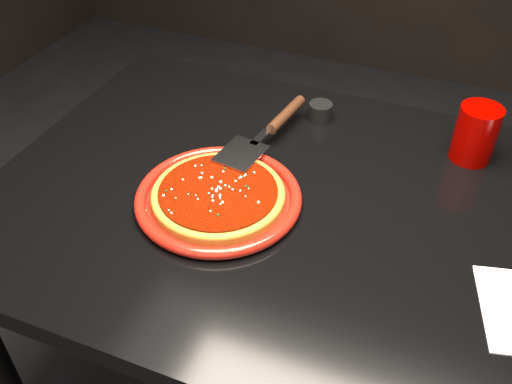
# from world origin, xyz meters

# --- Properties ---
(table) EXTENTS (1.20, 0.80, 0.75)m
(table) POSITION_xyz_m (0.00, 0.00, 0.38)
(table) COLOR black
(table) RESTS_ON floor
(plate) EXTENTS (0.30, 0.30, 0.02)m
(plate) POSITION_xyz_m (-0.17, -0.06, 0.76)
(plate) COLOR maroon
(plate) RESTS_ON table
(pizza_crust) EXTENTS (0.24, 0.24, 0.01)m
(pizza_crust) POSITION_xyz_m (-0.17, -0.06, 0.76)
(pizza_crust) COLOR brown
(pizza_crust) RESTS_ON plate
(pizza_crust_rim) EXTENTS (0.24, 0.24, 0.02)m
(pizza_crust_rim) POSITION_xyz_m (-0.17, -0.06, 0.77)
(pizza_crust_rim) COLOR brown
(pizza_crust_rim) RESTS_ON plate
(pizza_sauce) EXTENTS (0.21, 0.21, 0.01)m
(pizza_sauce) POSITION_xyz_m (-0.17, -0.06, 0.77)
(pizza_sauce) COLOR #650F01
(pizza_sauce) RESTS_ON plate
(parmesan_dusting) EXTENTS (0.20, 0.20, 0.01)m
(parmesan_dusting) POSITION_xyz_m (-0.17, -0.06, 0.78)
(parmesan_dusting) COLOR beige
(parmesan_dusting) RESTS_ON plate
(basil_flecks) EXTENTS (0.19, 0.19, 0.00)m
(basil_flecks) POSITION_xyz_m (-0.17, -0.06, 0.78)
(basil_flecks) COLOR black
(basil_flecks) RESTS_ON plate
(pizza_server) EXTENTS (0.13, 0.33, 0.02)m
(pizza_server) POSITION_xyz_m (-0.15, 0.13, 0.79)
(pizza_server) COLOR #BBBDC2
(pizza_server) RESTS_ON plate
(cup) EXTENTS (0.10, 0.10, 0.11)m
(cup) POSITION_xyz_m (0.23, 0.25, 0.81)
(cup) COLOR #800200
(cup) RESTS_ON table
(ramekin) EXTENTS (0.06, 0.06, 0.04)m
(ramekin) POSITION_xyz_m (-0.08, 0.27, 0.77)
(ramekin) COLOR black
(ramekin) RESTS_ON table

